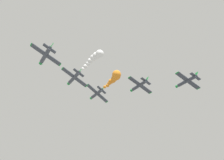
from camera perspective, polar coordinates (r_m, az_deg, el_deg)
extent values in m
cylinder|color=#333842|center=(107.37, -2.87, -2.58)|extent=(1.53, 9.00, 1.53)
cone|color=#1E8438|center=(111.83, -3.88, -3.37)|extent=(1.45, 1.20, 1.45)
cube|color=#333842|center=(106.97, -2.81, -2.55)|extent=(7.67, 1.90, 5.38)
cylinder|color=#1E8438|center=(106.59, -4.66, -0.92)|extent=(0.50, 1.40, 0.50)
cylinder|color=#1E8438|center=(107.55, -0.98, -4.16)|extent=(0.50, 1.40, 0.50)
cube|color=#333842|center=(103.93, -2.00, -1.89)|extent=(3.23, 1.20, 2.31)
cube|color=#1E8438|center=(104.30, -1.71, -1.53)|extent=(1.02, 1.10, 1.40)
ellipsoid|color=black|center=(109.17, -3.09, -2.68)|extent=(1.06, 2.20, 1.03)
sphere|color=orange|center=(101.19, -1.39, -1.31)|extent=(1.05, 1.05, 1.05)
sphere|color=orange|center=(99.34, -0.85, -1.03)|extent=(1.17, 1.17, 1.17)
sphere|color=orange|center=(97.35, -0.55, -0.63)|extent=(1.25, 1.25, 1.25)
sphere|color=orange|center=(95.36, -0.20, -0.27)|extent=(1.63, 1.63, 1.63)
sphere|color=orange|center=(93.33, 0.22, -0.04)|extent=(1.69, 1.69, 1.69)
sphere|color=orange|center=(91.21, 0.44, 0.33)|extent=(1.92, 1.92, 1.92)
sphere|color=orange|center=(88.93, 0.62, 0.53)|extent=(2.13, 2.13, 2.13)
sphere|color=orange|center=(86.70, 0.86, 0.75)|extent=(2.35, 2.35, 2.35)
sphere|color=orange|center=(84.33, 0.87, 1.05)|extent=(2.49, 2.49, 2.49)
cylinder|color=#333842|center=(94.51, -7.18, 0.47)|extent=(1.50, 9.00, 1.50)
cone|color=#1E8438|center=(99.02, -8.13, -0.56)|extent=(1.43, 1.20, 1.43)
cube|color=#333842|center=(94.11, -7.13, 0.51)|extent=(8.08, 1.90, 4.71)
cylinder|color=#1E8438|center=(93.97, -9.37, 2.20)|extent=(0.49, 1.40, 0.49)
cylinder|color=#1E8438|center=(94.47, -4.90, -1.16)|extent=(0.49, 1.40, 0.49)
cube|color=#333842|center=(91.04, -6.35, 1.37)|extent=(3.39, 1.20, 2.04)
cube|color=#1E8438|center=(91.40, -6.04, 1.80)|extent=(0.91, 1.10, 1.46)
ellipsoid|color=black|center=(96.33, -7.37, 0.31)|extent=(1.04, 2.20, 1.00)
sphere|color=white|center=(88.30, -5.57, 2.12)|extent=(0.85, 0.85, 0.85)
sphere|color=white|center=(86.35, -5.06, 2.59)|extent=(1.23, 1.23, 1.23)
sphere|color=white|center=(84.40, -4.57, 3.10)|extent=(1.26, 1.26, 1.26)
sphere|color=white|center=(82.39, -4.18, 3.65)|extent=(1.48, 1.48, 1.48)
sphere|color=white|center=(80.54, -3.56, 4.23)|extent=(1.76, 1.76, 1.76)
sphere|color=white|center=(78.51, -2.99, 4.63)|extent=(1.94, 1.94, 1.94)
sphere|color=white|center=(76.49, -2.34, 5.01)|extent=(2.04, 2.04, 2.04)
cylinder|color=#333842|center=(102.77, 5.24, -1.00)|extent=(1.48, 9.00, 1.48)
cone|color=#1E8438|center=(106.89, 3.86, -1.90)|extent=(1.41, 1.20, 1.41)
cube|color=#333842|center=(102.40, 5.33, -0.97)|extent=(8.24, 1.90, 4.41)
cylinder|color=#1E8438|center=(101.30, 3.30, 0.51)|extent=(0.49, 1.40, 0.49)
cylinder|color=#1E8438|center=(103.70, 7.32, -2.41)|extent=(0.49, 1.40, 0.49)
cube|color=#333842|center=(99.64, 6.41, -0.22)|extent=(3.45, 1.20, 1.92)
cube|color=#1E8438|center=(100.08, 6.63, 0.19)|extent=(0.86, 1.10, 1.48)
ellipsoid|color=black|center=(104.48, 4.84, -1.12)|extent=(1.03, 2.20, 0.99)
cylinder|color=#333842|center=(83.11, -12.48, 4.65)|extent=(1.48, 9.00, 1.48)
cone|color=#1E8438|center=(87.62, -13.28, 3.26)|extent=(1.41, 1.20, 1.41)
cube|color=#333842|center=(82.71, -12.45, 4.71)|extent=(8.27, 1.90, 4.36)
cylinder|color=#1E8438|center=(83.03, -15.08, 6.50)|extent=(0.48, 1.40, 0.48)
cylinder|color=#1E8438|center=(82.64, -9.82, 2.90)|extent=(0.48, 1.40, 0.48)
cube|color=#333842|center=(79.65, -11.77, 5.86)|extent=(3.46, 1.20, 1.89)
cube|color=#1E8438|center=(80.02, -11.42, 6.36)|extent=(0.85, 1.10, 1.49)
ellipsoid|color=black|center=(84.93, -12.60, 4.38)|extent=(1.03, 2.20, 0.99)
cylinder|color=#333842|center=(101.10, 14.06, -0.16)|extent=(1.47, 9.00, 1.47)
cone|color=#1E8438|center=(104.76, 12.33, -1.11)|extent=(1.40, 1.20, 1.40)
cube|color=#333842|center=(100.76, 14.19, -0.12)|extent=(8.33, 1.90, 4.23)
cylinder|color=#1E8438|center=(99.08, 12.22, 1.35)|extent=(0.48, 1.40, 0.48)
cylinder|color=#1E8438|center=(102.61, 16.08, -1.55)|extent=(0.48, 1.40, 0.48)
cube|color=#333842|center=(98.34, 15.51, 0.66)|extent=(3.49, 1.20, 1.84)
cube|color=#1E8438|center=(98.84, 15.68, 1.07)|extent=(0.83, 1.10, 1.50)
ellipsoid|color=black|center=(102.67, 13.51, -0.29)|extent=(1.03, 2.20, 0.98)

